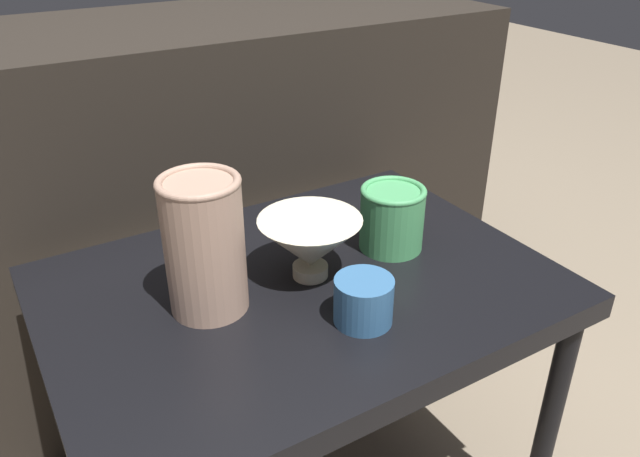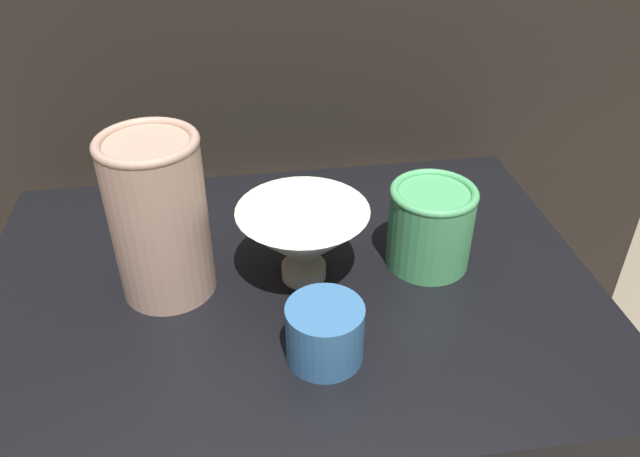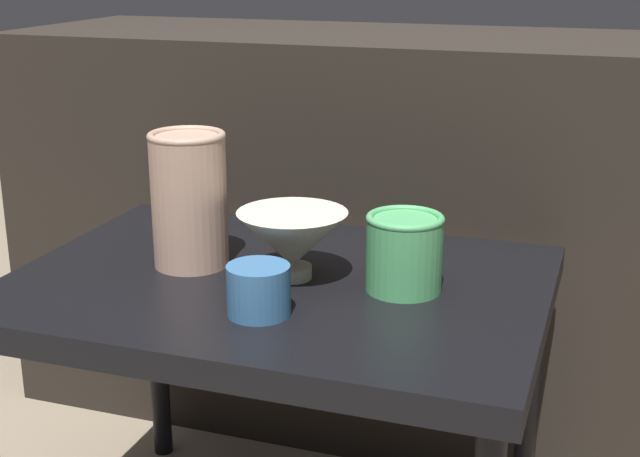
{
  "view_description": "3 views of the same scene",
  "coord_description": "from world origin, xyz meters",
  "px_view_note": "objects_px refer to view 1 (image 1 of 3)",
  "views": [
    {
      "loc": [
        -0.4,
        -0.71,
        1.04
      ],
      "look_at": [
        0.04,
        0.0,
        0.58
      ],
      "focal_mm": 35.0,
      "sensor_mm": 36.0,
      "label": 1
    },
    {
      "loc": [
        -0.05,
        -0.61,
        1.0
      ],
      "look_at": [
        0.04,
        0.01,
        0.57
      ],
      "focal_mm": 35.0,
      "sensor_mm": 36.0,
      "label": 2
    },
    {
      "loc": [
        0.45,
        -1.13,
        0.96
      ],
      "look_at": [
        0.06,
        0.02,
        0.58
      ],
      "focal_mm": 50.0,
      "sensor_mm": 36.0,
      "label": 3
    }
  ],
  "objects_px": {
    "vase_textured_left": "(204,244)",
    "vase_colorful_right": "(392,217)",
    "bowl": "(310,244)",
    "cup": "(364,301)"
  },
  "relations": [
    {
      "from": "vase_textured_left",
      "to": "vase_colorful_right",
      "type": "relative_size",
      "value": 1.85
    },
    {
      "from": "vase_colorful_right",
      "to": "vase_textured_left",
      "type": "bearing_deg",
      "value": -179.66
    },
    {
      "from": "vase_colorful_right",
      "to": "cup",
      "type": "relative_size",
      "value": 1.31
    },
    {
      "from": "vase_textured_left",
      "to": "vase_colorful_right",
      "type": "height_order",
      "value": "vase_textured_left"
    },
    {
      "from": "bowl",
      "to": "cup",
      "type": "xyz_separation_m",
      "value": [
        0.0,
        -0.14,
        -0.02
      ]
    },
    {
      "from": "vase_colorful_right",
      "to": "cup",
      "type": "xyz_separation_m",
      "value": [
        -0.16,
        -0.15,
        -0.02
      ]
    },
    {
      "from": "vase_colorful_right",
      "to": "cup",
      "type": "height_order",
      "value": "vase_colorful_right"
    },
    {
      "from": "bowl",
      "to": "vase_colorful_right",
      "type": "distance_m",
      "value": 0.16
    },
    {
      "from": "vase_colorful_right",
      "to": "cup",
      "type": "distance_m",
      "value": 0.22
    },
    {
      "from": "bowl",
      "to": "vase_colorful_right",
      "type": "relative_size",
      "value": 1.46
    }
  ]
}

